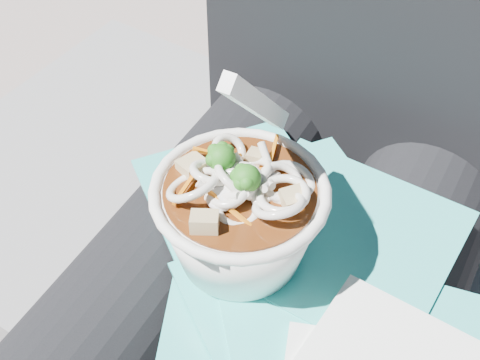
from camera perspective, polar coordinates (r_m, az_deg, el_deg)
The scene contains 5 objects.
stone_ledge at distance 0.95m, azimuth 4.77°, elevation -14.91°, with size 1.00×0.50×0.45m, color slate.
lap at distance 0.62m, azimuth 0.37°, elevation -12.31°, with size 0.34×0.48×0.15m.
person_body at distance 0.64m, azimuth 4.31°, elevation -4.91°, with size 0.34×0.94×0.99m.
plastic_bag at distance 0.56m, azimuth 5.28°, elevation -7.49°, with size 0.38×0.32×0.01m.
udon_bowl at distance 0.52m, azimuth 0.03°, elevation -2.77°, with size 0.14×0.15×0.18m.
Camera 1 is at (0.15, -0.28, 1.05)m, focal length 50.00 mm.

